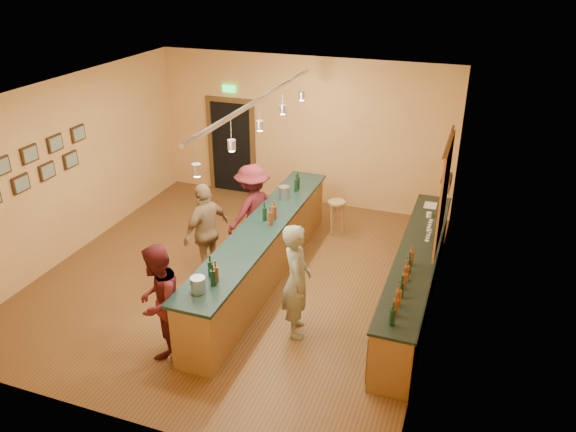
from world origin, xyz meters
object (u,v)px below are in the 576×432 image
(bartender, at_px, (297,281))
(customer_c, at_px, (253,210))
(customer_a, at_px, (159,301))
(back_counter, at_px, (415,277))
(tasting_bar, at_px, (262,250))
(bar_stool, at_px, (337,208))
(customer_b, at_px, (206,231))

(bartender, bearing_deg, customer_c, 15.92)
(bartender, relative_size, customer_a, 1.06)
(back_counter, height_order, tasting_bar, tasting_bar)
(bartender, bearing_deg, customer_a, 101.99)
(tasting_bar, relative_size, bartender, 2.90)
(customer_c, bearing_deg, tasting_bar, 55.02)
(tasting_bar, xyz_separation_m, customer_c, (-0.55, 0.90, 0.25))
(back_counter, height_order, bartender, bartender)
(back_counter, height_order, customer_a, customer_a)
(tasting_bar, relative_size, customer_a, 3.06)
(back_counter, relative_size, customer_c, 2.64)
(back_counter, xyz_separation_m, bartender, (-1.52, -1.32, 0.39))
(customer_a, bearing_deg, bartender, 113.09)
(customer_a, bearing_deg, bar_stool, 152.75)
(bartender, relative_size, bar_stool, 2.48)
(back_counter, distance_m, tasting_bar, 2.53)
(bar_stool, bearing_deg, tasting_bar, -108.56)
(customer_b, relative_size, customer_c, 0.99)
(back_counter, distance_m, customer_a, 3.95)
(back_counter, xyz_separation_m, customer_c, (-3.07, 0.72, 0.37))
(back_counter, xyz_separation_m, bar_stool, (-1.81, 1.93, 0.08))
(tasting_bar, distance_m, bartender, 1.54)
(back_counter, bearing_deg, bartender, -139.04)
(customer_a, relative_size, customer_b, 0.97)
(customer_b, bearing_deg, bar_stool, 160.79)
(bartender, xyz_separation_m, bar_stool, (-0.29, 3.26, -0.32))
(back_counter, bearing_deg, customer_b, -174.86)
(back_counter, distance_m, bar_stool, 2.65)
(back_counter, relative_size, bar_stool, 6.41)
(bartender, distance_m, bar_stool, 3.28)
(customer_b, xyz_separation_m, customer_c, (0.41, 1.03, 0.01))
(back_counter, relative_size, tasting_bar, 0.89)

